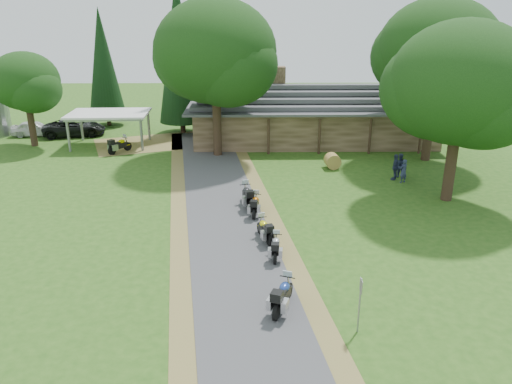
{
  "coord_description": "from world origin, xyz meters",
  "views": [
    {
      "loc": [
        0.45,
        -18.72,
        10.85
      ],
      "look_at": [
        0.81,
        6.4,
        1.6
      ],
      "focal_mm": 35.0,
      "sensor_mm": 36.0,
      "label": 1
    }
  ],
  "objects_px": {
    "motorcycle_row_b": "(276,246)",
    "hay_bale": "(332,161)",
    "car_white_sedan": "(35,127)",
    "car_dark_suv": "(74,124)",
    "lodge": "(313,112)",
    "motorcycle_row_e": "(247,195)",
    "carport": "(110,129)",
    "motorcycle_row_d": "(255,204)",
    "motorcycle_row_c": "(265,228)",
    "motorcycle_carport_a": "(120,144)",
    "motorcycle_row_a": "(283,294)"
  },
  "relations": [
    {
      "from": "motorcycle_row_c",
      "to": "hay_bale",
      "type": "distance_m",
      "value": 12.97
    },
    {
      "from": "hay_bale",
      "to": "lodge",
      "type": "bearing_deg",
      "value": 93.21
    },
    {
      "from": "lodge",
      "to": "motorcycle_row_d",
      "type": "distance_m",
      "value": 17.76
    },
    {
      "from": "motorcycle_row_b",
      "to": "motorcycle_row_d",
      "type": "relative_size",
      "value": 0.92
    },
    {
      "from": "lodge",
      "to": "motorcycle_row_b",
      "type": "relative_size",
      "value": 12.75
    },
    {
      "from": "motorcycle_row_e",
      "to": "hay_bale",
      "type": "relative_size",
      "value": 1.92
    },
    {
      "from": "motorcycle_row_a",
      "to": "motorcycle_row_c",
      "type": "distance_m",
      "value": 6.12
    },
    {
      "from": "car_dark_suv",
      "to": "hay_bale",
      "type": "distance_m",
      "value": 24.03
    },
    {
      "from": "motorcycle_row_e",
      "to": "car_dark_suv",
      "type": "bearing_deg",
      "value": 31.32
    },
    {
      "from": "motorcycle_row_b",
      "to": "hay_bale",
      "type": "distance_m",
      "value": 14.51
    },
    {
      "from": "motorcycle_row_e",
      "to": "motorcycle_row_b",
      "type": "bearing_deg",
      "value": -178.8
    },
    {
      "from": "motorcycle_row_a",
      "to": "motorcycle_row_c",
      "type": "height_order",
      "value": "motorcycle_row_a"
    },
    {
      "from": "carport",
      "to": "hay_bale",
      "type": "xyz_separation_m",
      "value": [
        17.62,
        -6.68,
        -0.86
      ]
    },
    {
      "from": "car_white_sedan",
      "to": "motorcycle_row_a",
      "type": "xyz_separation_m",
      "value": [
        20.62,
        -28.07,
        -0.19
      ]
    },
    {
      "from": "motorcycle_row_a",
      "to": "motorcycle_carport_a",
      "type": "height_order",
      "value": "motorcycle_carport_a"
    },
    {
      "from": "motorcycle_row_d",
      "to": "motorcycle_row_e",
      "type": "bearing_deg",
      "value": 26.78
    },
    {
      "from": "motorcycle_row_c",
      "to": "carport",
      "type": "bearing_deg",
      "value": 16.92
    },
    {
      "from": "car_dark_suv",
      "to": "lodge",
      "type": "bearing_deg",
      "value": -107.03
    },
    {
      "from": "motorcycle_row_b",
      "to": "motorcycle_row_a",
      "type": "bearing_deg",
      "value": -173.62
    },
    {
      "from": "car_white_sedan",
      "to": "motorcycle_row_a",
      "type": "relative_size",
      "value": 2.64
    },
    {
      "from": "lodge",
      "to": "car_white_sedan",
      "type": "xyz_separation_m",
      "value": [
        -24.9,
        1.79,
        -1.59
      ]
    },
    {
      "from": "lodge",
      "to": "carport",
      "type": "xyz_separation_m",
      "value": [
        -17.15,
        -1.65,
        -1.05
      ]
    },
    {
      "from": "motorcycle_row_c",
      "to": "motorcycle_row_e",
      "type": "xyz_separation_m",
      "value": [
        -0.87,
        4.53,
        0.08
      ]
    },
    {
      "from": "motorcycle_row_a",
      "to": "car_dark_suv",
      "type": "bearing_deg",
      "value": 52.43
    },
    {
      "from": "car_white_sedan",
      "to": "car_dark_suv",
      "type": "distance_m",
      "value": 3.58
    },
    {
      "from": "car_white_sedan",
      "to": "motorcycle_row_d",
      "type": "xyz_separation_m",
      "value": [
        19.69,
        -18.66,
        -0.24
      ]
    },
    {
      "from": "motorcycle_row_c",
      "to": "motorcycle_carport_a",
      "type": "relative_size",
      "value": 0.9
    },
    {
      "from": "motorcycle_carport_a",
      "to": "motorcycle_row_c",
      "type": "bearing_deg",
      "value": -109.01
    },
    {
      "from": "carport",
      "to": "motorcycle_row_c",
      "type": "height_order",
      "value": "carport"
    },
    {
      "from": "motorcycle_row_d",
      "to": "motorcycle_carport_a",
      "type": "bearing_deg",
      "value": 46.01
    },
    {
      "from": "motorcycle_row_b",
      "to": "hay_bale",
      "type": "xyz_separation_m",
      "value": [
        4.8,
        13.69,
        -0.04
      ]
    },
    {
      "from": "motorcycle_row_c",
      "to": "motorcycle_row_e",
      "type": "relative_size",
      "value": 0.88
    },
    {
      "from": "car_white_sedan",
      "to": "motorcycle_row_c",
      "type": "distance_m",
      "value": 29.78
    },
    {
      "from": "car_dark_suv",
      "to": "motorcycle_carport_a",
      "type": "height_order",
      "value": "car_dark_suv"
    },
    {
      "from": "motorcycle_row_b",
      "to": "hay_bale",
      "type": "height_order",
      "value": "motorcycle_row_b"
    },
    {
      "from": "motorcycle_row_c",
      "to": "car_white_sedan",
      "type": "bearing_deg",
      "value": 25.7
    },
    {
      "from": "motorcycle_row_a",
      "to": "lodge",
      "type": "bearing_deg",
      "value": 11.86
    },
    {
      "from": "motorcycle_row_c",
      "to": "motorcycle_row_b",
      "type": "bearing_deg",
      "value": 177.45
    },
    {
      "from": "motorcycle_row_b",
      "to": "motorcycle_row_e",
      "type": "relative_size",
      "value": 0.81
    },
    {
      "from": "motorcycle_row_e",
      "to": "car_white_sedan",
      "type": "bearing_deg",
      "value": 37.14
    },
    {
      "from": "carport",
      "to": "motorcycle_carport_a",
      "type": "height_order",
      "value": "carport"
    },
    {
      "from": "car_white_sedan",
      "to": "motorcycle_row_b",
      "type": "bearing_deg",
      "value": -143.45
    },
    {
      "from": "motorcycle_row_d",
      "to": "carport",
      "type": "bearing_deg",
      "value": 44.57
    },
    {
      "from": "lodge",
      "to": "motorcycle_row_c",
      "type": "distance_m",
      "value": 20.82
    },
    {
      "from": "motorcycle_carport_a",
      "to": "car_dark_suv",
      "type": "bearing_deg",
      "value": 80.35
    },
    {
      "from": "motorcycle_row_b",
      "to": "motorcycle_carport_a",
      "type": "xyz_separation_m",
      "value": [
        -11.55,
        18.06,
        0.11
      ]
    },
    {
      "from": "lodge",
      "to": "motorcycle_row_d",
      "type": "bearing_deg",
      "value": -107.18
    },
    {
      "from": "motorcycle_row_b",
      "to": "motorcycle_row_e",
      "type": "bearing_deg",
      "value": 17.62
    },
    {
      "from": "car_dark_suv",
      "to": "motorcycle_row_b",
      "type": "distance_m",
      "value": 29.23
    },
    {
      "from": "lodge",
      "to": "motorcycle_row_e",
      "type": "bearing_deg",
      "value": -109.93
    }
  ]
}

